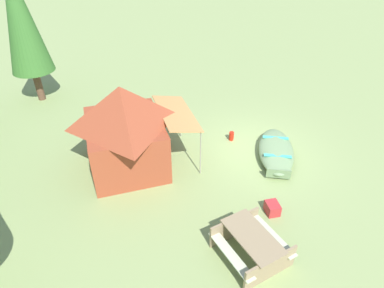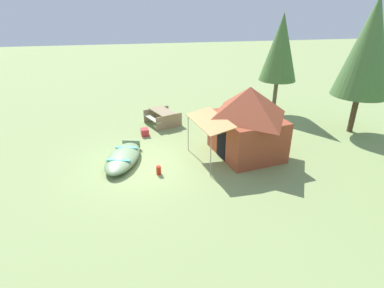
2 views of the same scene
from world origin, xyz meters
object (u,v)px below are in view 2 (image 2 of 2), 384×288
(fuel_can, at_px, (159,170))
(pine_tree_back_right, at_px, (369,48))
(canvas_cabin_tent, at_px, (248,120))
(cooler_box, at_px, (145,132))
(pine_tree_side, at_px, (280,48))
(beached_rowboat, at_px, (123,157))
(picnic_table, at_px, (162,116))

(fuel_can, height_order, pine_tree_back_right, pine_tree_back_right)
(canvas_cabin_tent, bearing_deg, cooler_box, -124.04)
(canvas_cabin_tent, relative_size, cooler_box, 9.16)
(fuel_can, bearing_deg, pine_tree_back_right, 104.01)
(fuel_can, bearing_deg, canvas_cabin_tent, 105.50)
(pine_tree_side, bearing_deg, beached_rowboat, -61.44)
(pine_tree_back_right, bearing_deg, beached_rowboat, -83.66)
(picnic_table, xyz_separation_m, fuel_can, (5.35, -0.71, -0.30))
(pine_tree_back_right, bearing_deg, fuel_can, -75.99)
(picnic_table, bearing_deg, beached_rowboat, -26.76)
(pine_tree_back_right, distance_m, pine_tree_side, 4.42)
(cooler_box, bearing_deg, beached_rowboat, -20.77)
(fuel_can, bearing_deg, cooler_box, -175.17)
(canvas_cabin_tent, distance_m, cooler_box, 5.31)
(canvas_cabin_tent, height_order, pine_tree_side, pine_tree_side)
(beached_rowboat, relative_size, canvas_cabin_tent, 0.77)
(picnic_table, relative_size, cooler_box, 4.77)
(picnic_table, relative_size, pine_tree_side, 0.38)
(beached_rowboat, xyz_separation_m, pine_tree_back_right, (-1.27, 11.45, 3.93))
(picnic_table, xyz_separation_m, cooler_box, (1.40, -1.04, -0.30))
(beached_rowboat, relative_size, cooler_box, 7.02)
(cooler_box, distance_m, pine_tree_side, 8.84)
(picnic_table, bearing_deg, pine_tree_side, 95.91)
(cooler_box, bearing_deg, pine_tree_back_right, 82.17)
(fuel_can, height_order, pine_tree_side, pine_tree_side)
(picnic_table, distance_m, fuel_can, 5.41)
(picnic_table, bearing_deg, cooler_box, -36.74)
(beached_rowboat, height_order, pine_tree_back_right, pine_tree_back_right)
(beached_rowboat, bearing_deg, canvas_cabin_tent, 88.24)
(beached_rowboat, distance_m, pine_tree_back_right, 12.18)
(beached_rowboat, height_order, picnic_table, picnic_table)
(cooler_box, relative_size, pine_tree_side, 0.08)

